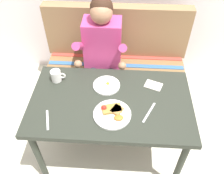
{
  "coord_description": "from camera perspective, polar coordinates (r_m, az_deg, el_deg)",
  "views": [
    {
      "loc": [
        0.08,
        -1.19,
        2.08
      ],
      "look_at": [
        0.0,
        0.15,
        0.72
      ],
      "focal_mm": 39.09,
      "sensor_mm": 36.0,
      "label": 1
    }
  ],
  "objects": [
    {
      "name": "ground_plane",
      "position": [
        2.4,
        -0.23,
        -14.82
      ],
      "size": [
        8.0,
        8.0,
        0.0
      ],
      "primitive_type": "plane",
      "color": "beige"
    },
    {
      "name": "table",
      "position": [
        1.86,
        -0.29,
        -4.84
      ],
      "size": [
        1.2,
        0.7,
        0.73
      ],
      "color": "#262B23",
      "rests_on": "ground"
    },
    {
      "name": "couch",
      "position": [
        2.62,
        0.83,
        3.53
      ],
      "size": [
        1.44,
        0.56,
        1.0
      ],
      "color": "olive",
      "rests_on": "ground"
    },
    {
      "name": "person",
      "position": [
        2.24,
        -2.37,
        8.53
      ],
      "size": [
        0.45,
        0.61,
        1.21
      ],
      "color": "#B83972",
      "rests_on": "ground"
    },
    {
      "name": "plate_breakfast",
      "position": [
        1.71,
        0.09,
        -6.14
      ],
      "size": [
        0.26,
        0.26,
        0.05
      ],
      "color": "white",
      "rests_on": "table"
    },
    {
      "name": "plate_eggs",
      "position": [
        1.9,
        -1.28,
        0.43
      ],
      "size": [
        0.21,
        0.21,
        0.04
      ],
      "color": "white",
      "rests_on": "table"
    },
    {
      "name": "coffee_mug",
      "position": [
        1.97,
        -12.9,
        2.63
      ],
      "size": [
        0.12,
        0.08,
        0.09
      ],
      "color": "white",
      "rests_on": "table"
    },
    {
      "name": "napkin",
      "position": [
        1.93,
        9.66,
        0.39
      ],
      "size": [
        0.15,
        0.13,
        0.01
      ],
      "primitive_type": "cube",
      "rotation": [
        0.0,
        0.0,
        -0.37
      ],
      "color": "silver",
      "rests_on": "table"
    },
    {
      "name": "fork",
      "position": [
        1.74,
        -14.85,
        -7.43
      ],
      "size": [
        0.06,
        0.17,
        0.0
      ],
      "primitive_type": "cube",
      "rotation": [
        0.0,
        0.0,
        0.28
      ],
      "color": "silver",
      "rests_on": "table"
    },
    {
      "name": "knife",
      "position": [
        1.74,
        8.66,
        -5.91
      ],
      "size": [
        0.1,
        0.19,
        0.0
      ],
      "primitive_type": "cube",
      "rotation": [
        0.0,
        0.0,
        -0.47
      ],
      "color": "silver",
      "rests_on": "table"
    }
  ]
}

